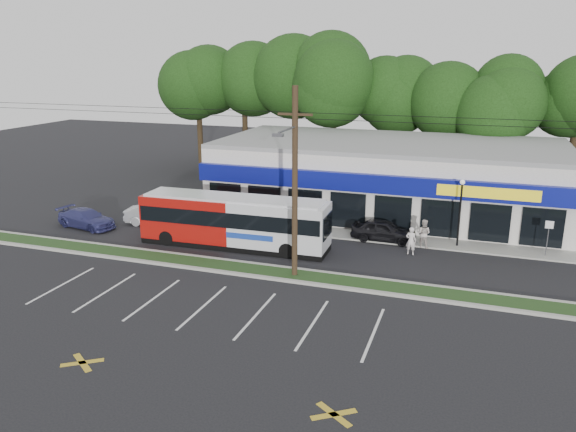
# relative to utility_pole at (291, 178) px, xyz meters

# --- Properties ---
(ground) EXTENTS (120.00, 120.00, 0.00)m
(ground) POSITION_rel_utility_pole_xyz_m (-2.83, -0.93, -5.41)
(ground) COLOR black
(ground) RESTS_ON ground
(grass_strip) EXTENTS (40.00, 1.60, 0.12)m
(grass_strip) POSITION_rel_utility_pole_xyz_m (-2.83, 0.07, -5.35)
(grass_strip) COLOR #203B18
(grass_strip) RESTS_ON ground
(curb_south) EXTENTS (40.00, 0.25, 0.14)m
(curb_south) POSITION_rel_utility_pole_xyz_m (-2.83, -0.78, -5.34)
(curb_south) COLOR #9E9E93
(curb_south) RESTS_ON ground
(curb_north) EXTENTS (40.00, 0.25, 0.14)m
(curb_north) POSITION_rel_utility_pole_xyz_m (-2.83, 0.92, -5.34)
(curb_north) COLOR #9E9E93
(curb_north) RESTS_ON ground
(sidewalk) EXTENTS (32.00, 2.20, 0.10)m
(sidewalk) POSITION_rel_utility_pole_xyz_m (2.17, 8.07, -5.36)
(sidewalk) COLOR #9E9E93
(sidewalk) RESTS_ON ground
(strip_mall) EXTENTS (25.00, 12.55, 5.30)m
(strip_mall) POSITION_rel_utility_pole_xyz_m (2.67, 14.99, -2.76)
(strip_mall) COLOR #B8B2AA
(strip_mall) RESTS_ON ground
(utility_pole) EXTENTS (50.00, 2.77, 10.00)m
(utility_pole) POSITION_rel_utility_pole_xyz_m (0.00, 0.00, 0.00)
(utility_pole) COLOR black
(utility_pole) RESTS_ON ground
(lamp_post) EXTENTS (0.30, 0.30, 4.25)m
(lamp_post) POSITION_rel_utility_pole_xyz_m (8.17, 7.87, -2.74)
(lamp_post) COLOR black
(lamp_post) RESTS_ON ground
(sign_post) EXTENTS (0.45, 0.10, 2.23)m
(sign_post) POSITION_rel_utility_pole_xyz_m (13.17, 7.65, -3.86)
(sign_post) COLOR #59595E
(sign_post) RESTS_ON ground
(tree_line) EXTENTS (46.76, 6.76, 11.83)m
(tree_line) POSITION_rel_utility_pole_xyz_m (1.17, 25.07, 3.00)
(tree_line) COLOR black
(tree_line) RESTS_ON ground
(metrobus) EXTENTS (11.83, 2.82, 3.16)m
(metrobus) POSITION_rel_utility_pole_xyz_m (-4.90, 3.57, -3.74)
(metrobus) COLOR #9C100C
(metrobus) RESTS_ON ground
(car_dark) EXTENTS (4.17, 1.83, 1.40)m
(car_dark) POSITION_rel_utility_pole_xyz_m (3.66, 7.57, -4.72)
(car_dark) COLOR black
(car_dark) RESTS_ON ground
(car_silver) EXTENTS (4.72, 2.28, 1.49)m
(car_silver) POSITION_rel_utility_pole_xyz_m (-11.83, 6.07, -4.67)
(car_silver) COLOR #ABAFB3
(car_silver) RESTS_ON ground
(car_blue) EXTENTS (4.65, 2.55, 1.28)m
(car_blue) POSITION_rel_utility_pole_xyz_m (-16.13, 3.88, -4.78)
(car_blue) COLOR navy
(car_blue) RESTS_ON ground
(pedestrian_a) EXTENTS (0.64, 0.44, 1.70)m
(pedestrian_a) POSITION_rel_utility_pole_xyz_m (5.60, 5.58, -4.57)
(pedestrian_a) COLOR silver
(pedestrian_a) RESTS_ON ground
(pedestrian_b) EXTENTS (0.99, 0.84, 1.79)m
(pedestrian_b) POSITION_rel_utility_pole_xyz_m (6.17, 7.14, -4.52)
(pedestrian_b) COLOR beige
(pedestrian_b) RESTS_ON ground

